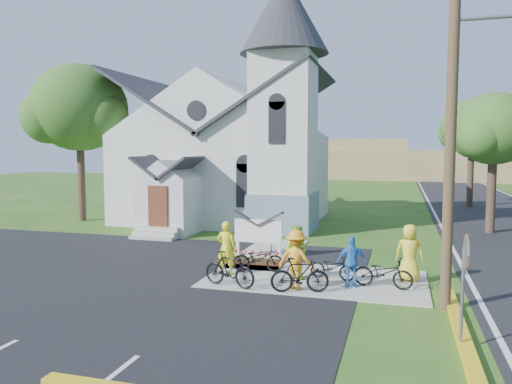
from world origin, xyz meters
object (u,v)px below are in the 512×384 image
(bike_1, at_px, (229,269))
(cyclist_2, at_px, (352,262))
(bike_3, at_px, (300,275))
(bike_4, at_px, (383,273))
(stop_sign, at_px, (465,267))
(cyclist_3, at_px, (296,259))
(utility_pole, at_px, (454,104))
(bike_2, at_px, (332,267))
(bike_0, at_px, (258,259))
(cyclist_0, at_px, (226,248))
(cyclist_4, at_px, (410,253))
(church_sign, at_px, (258,232))
(cyclist_1, at_px, (296,252))

(bike_1, bearing_deg, cyclist_2, -58.44)
(bike_3, xyz_separation_m, bike_4, (2.33, 1.19, -0.05))
(stop_sign, bearing_deg, cyclist_3, 142.07)
(utility_pole, distance_m, bike_2, 6.31)
(utility_pole, relative_size, cyclist_2, 6.44)
(stop_sign, relative_size, bike_0, 1.42)
(cyclist_2, height_order, bike_4, cyclist_2)
(bike_1, bearing_deg, utility_pole, -77.28)
(cyclist_0, distance_m, bike_0, 1.19)
(bike_1, bearing_deg, bike_4, -59.77)
(utility_pole, distance_m, cyclist_3, 6.17)
(cyclist_3, distance_m, cyclist_4, 3.78)
(bike_3, bearing_deg, cyclist_3, 11.28)
(church_sign, distance_m, cyclist_4, 6.03)
(cyclist_4, bearing_deg, cyclist_2, 40.76)
(bike_2, height_order, cyclist_3, cyclist_3)
(cyclist_0, height_order, bike_0, cyclist_0)
(bike_1, height_order, cyclist_4, cyclist_4)
(bike_0, distance_m, bike_4, 4.25)
(bike_2, bearing_deg, bike_4, -96.07)
(cyclist_2, height_order, bike_2, cyclist_2)
(stop_sign, bearing_deg, church_sign, 131.88)
(cyclist_0, bearing_deg, cyclist_4, -174.90)
(bike_0, height_order, bike_2, bike_0)
(cyclist_0, bearing_deg, bike_2, -177.23)
(bike_1, bearing_deg, cyclist_4, -51.78)
(cyclist_3, relative_size, bike_3, 1.04)
(bike_2, bearing_deg, bike_1, 134.38)
(cyclist_4, bearing_deg, utility_pole, 116.44)
(utility_pole, height_order, cyclist_2, utility_pole)
(stop_sign, relative_size, bike_1, 1.37)
(stop_sign, distance_m, cyclist_2, 4.95)
(stop_sign, bearing_deg, cyclist_4, 100.97)
(church_sign, distance_m, bike_2, 4.22)
(church_sign, xyz_separation_m, bike_2, (3.24, -2.65, -0.58))
(stop_sign, bearing_deg, bike_1, 154.51)
(bike_1, bearing_deg, bike_3, -74.52)
(cyclist_0, xyz_separation_m, cyclist_4, (5.89, 0.79, 0.02))
(church_sign, bearing_deg, cyclist_1, -53.37)
(cyclist_3, height_order, bike_4, cyclist_3)
(cyclist_4, bearing_deg, stop_sign, 106.90)
(cyclist_0, relative_size, cyclist_3, 1.00)
(bike_4, bearing_deg, bike_3, 125.19)
(church_sign, bearing_deg, cyclist_3, -59.99)
(cyclist_1, xyz_separation_m, bike_1, (-1.73, -1.62, -0.32))
(bike_0, height_order, cyclist_2, cyclist_2)
(cyclist_4, bearing_deg, cyclist_1, 15.41)
(cyclist_0, height_order, bike_2, cyclist_0)
(bike_1, relative_size, bike_2, 1.19)
(church_sign, distance_m, bike_4, 5.84)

